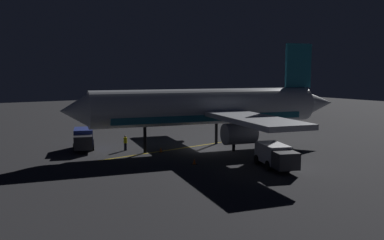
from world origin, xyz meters
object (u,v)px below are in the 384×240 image
(airliner, at_px, (211,108))
(catering_truck, at_px, (275,156))
(traffic_cone_near_right, at_px, (194,162))
(baggage_truck, at_px, (84,139))
(ground_crew_worker, at_px, (125,143))
(traffic_cone_near_left, at_px, (161,150))

(airliner, bearing_deg, catering_truck, 176.85)
(catering_truck, distance_m, traffic_cone_near_right, 7.78)
(baggage_truck, xyz_separation_m, catering_truck, (-18.43, -12.41, -0.07))
(catering_truck, xyz_separation_m, ground_crew_worker, (15.53, 8.47, -0.27))
(ground_crew_worker, xyz_separation_m, traffic_cone_near_right, (-10.17, -2.90, -0.64))
(baggage_truck, height_order, traffic_cone_near_right, baggage_truck)
(airliner, xyz_separation_m, baggage_truck, (6.97, 13.04, -3.54))
(ground_crew_worker, bearing_deg, catering_truck, -151.38)
(traffic_cone_near_left, bearing_deg, ground_crew_worker, 43.46)
(traffic_cone_near_right, bearing_deg, ground_crew_worker, 15.92)
(airliner, relative_size, traffic_cone_near_right, 61.97)
(traffic_cone_near_right, bearing_deg, catering_truck, -133.86)
(baggage_truck, bearing_deg, traffic_cone_near_left, -131.14)
(baggage_truck, height_order, traffic_cone_near_left, baggage_truck)
(baggage_truck, bearing_deg, airliner, -118.13)
(ground_crew_worker, bearing_deg, traffic_cone_near_left, -136.54)
(baggage_truck, xyz_separation_m, traffic_cone_near_left, (-6.01, -6.88, -0.97))
(traffic_cone_near_left, bearing_deg, baggage_truck, 48.86)
(airliner, bearing_deg, traffic_cone_near_right, 134.53)
(catering_truck, height_order, ground_crew_worker, catering_truck)
(catering_truck, height_order, traffic_cone_near_left, catering_truck)
(traffic_cone_near_left, relative_size, traffic_cone_near_right, 1.00)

